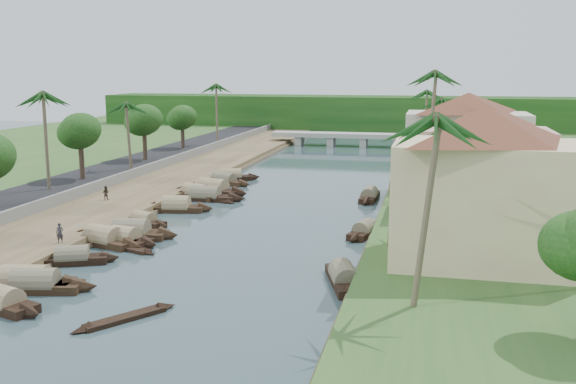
% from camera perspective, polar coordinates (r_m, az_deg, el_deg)
% --- Properties ---
extents(ground, '(220.00, 220.00, 0.00)m').
position_cam_1_polar(ground, '(49.63, -5.90, -5.42)').
color(ground, '#34494E').
rests_on(ground, ground).
extents(left_bank, '(10.00, 180.00, 0.80)m').
position_cam_1_polar(left_bank, '(73.54, -12.74, 0.02)').
color(left_bank, brown).
rests_on(left_bank, ground).
extents(right_bank, '(16.00, 180.00, 1.20)m').
position_cam_1_polar(right_bank, '(66.49, 15.62, -1.07)').
color(right_bank, '#2C5421').
rests_on(right_bank, ground).
extents(road, '(8.00, 180.00, 1.40)m').
position_cam_1_polar(road, '(77.51, -18.43, 0.50)').
color(road, black).
rests_on(road, ground).
extents(retaining_wall, '(0.40, 180.00, 1.10)m').
position_cam_1_polar(retaining_wall, '(75.27, -15.66, 0.87)').
color(retaining_wall, slate).
rests_on(retaining_wall, left_bank).
extents(treeline, '(120.00, 14.00, 8.00)m').
position_cam_1_polar(treeline, '(146.23, 6.81, 6.89)').
color(treeline, '#113A0F').
rests_on(treeline, ground).
extents(bridge, '(28.00, 4.00, 2.40)m').
position_cam_1_polar(bridge, '(118.71, 5.32, 4.92)').
color(bridge, gray).
rests_on(bridge, ground).
extents(building_near, '(14.85, 14.85, 10.20)m').
position_cam_1_polar(building_near, '(43.84, 17.23, 0.55)').
color(building_near, beige).
rests_on(building_near, right_bank).
extents(building_mid, '(14.11, 14.11, 9.70)m').
position_cam_1_polar(building_mid, '(59.74, 17.09, 2.94)').
color(building_mid, '#CCA890').
rests_on(building_mid, right_bank).
extents(building_far, '(15.59, 15.59, 10.20)m').
position_cam_1_polar(building_far, '(73.53, 15.57, 4.61)').
color(building_far, beige).
rests_on(building_far, right_bank).
extents(building_distant, '(12.62, 12.62, 9.20)m').
position_cam_1_polar(building_distant, '(93.51, 15.65, 5.54)').
color(building_distant, beige).
rests_on(building_distant, right_bank).
extents(sampan_0, '(8.27, 3.33, 2.15)m').
position_cam_1_polar(sampan_0, '(44.06, -21.54, -7.69)').
color(sampan_0, black).
rests_on(sampan_0, ground).
extents(sampan_1, '(6.79, 3.48, 2.01)m').
position_cam_1_polar(sampan_1, '(41.60, -24.03, -8.98)').
color(sampan_1, black).
rests_on(sampan_1, ground).
extents(sampan_2, '(8.76, 3.28, 2.26)m').
position_cam_1_polar(sampan_2, '(44.81, -22.34, -7.44)').
color(sampan_2, black).
rests_on(sampan_2, ground).
extents(sampan_3, '(6.82, 3.99, 1.89)m').
position_cam_1_polar(sampan_3, '(49.12, -18.62, -5.63)').
color(sampan_3, black).
rests_on(sampan_3, ground).
extents(sampan_4, '(8.37, 4.07, 2.32)m').
position_cam_1_polar(sampan_4, '(53.66, -16.07, -4.09)').
color(sampan_4, black).
rests_on(sampan_4, ground).
extents(sampan_5, '(6.76, 2.97, 2.12)m').
position_cam_1_polar(sampan_5, '(53.33, -14.38, -4.10)').
color(sampan_5, black).
rests_on(sampan_5, ground).
extents(sampan_6, '(8.43, 2.76, 2.44)m').
position_cam_1_polar(sampan_6, '(55.25, -13.74, -3.54)').
color(sampan_6, black).
rests_on(sampan_6, ground).
extents(sampan_7, '(6.35, 3.69, 1.76)m').
position_cam_1_polar(sampan_7, '(59.32, -12.70, -2.54)').
color(sampan_7, black).
rests_on(sampan_7, ground).
extents(sampan_8, '(7.71, 2.99, 2.32)m').
position_cam_1_polar(sampan_8, '(64.52, -9.87, -1.34)').
color(sampan_8, black).
rests_on(sampan_8, ground).
extents(sampan_9, '(9.18, 2.10, 2.30)m').
position_cam_1_polar(sampan_9, '(69.56, -7.38, -0.39)').
color(sampan_9, black).
rests_on(sampan_9, ground).
extents(sampan_10, '(8.45, 4.99, 2.31)m').
position_cam_1_polar(sampan_10, '(70.89, -8.20, -0.20)').
color(sampan_10, black).
rests_on(sampan_10, ground).
extents(sampan_11, '(9.36, 4.05, 2.57)m').
position_cam_1_polar(sampan_11, '(73.29, -6.68, 0.20)').
color(sampan_11, black).
rests_on(sampan_11, ground).
extents(sampan_12, '(8.35, 4.53, 2.02)m').
position_cam_1_polar(sampan_12, '(79.20, -5.74, 1.01)').
color(sampan_12, black).
rests_on(sampan_12, ground).
extents(sampan_13, '(7.68, 4.22, 2.10)m').
position_cam_1_polar(sampan_13, '(81.96, -5.09, 1.35)').
color(sampan_13, black).
rests_on(sampan_13, ground).
extents(sampan_14, '(3.95, 8.28, 2.02)m').
position_cam_1_polar(sampan_14, '(42.45, 5.00, -7.66)').
color(sampan_14, black).
rests_on(sampan_14, ground).
extents(sampan_15, '(2.95, 6.72, 1.83)m').
position_cam_1_polar(sampan_15, '(54.78, 6.82, -3.45)').
color(sampan_15, black).
rests_on(sampan_15, ground).
extents(sampan_16, '(1.82, 7.80, 1.93)m').
position_cam_1_polar(sampan_16, '(69.86, 7.25, -0.35)').
color(sampan_16, black).
rests_on(sampan_16, ground).
extents(canoe_0, '(4.51, 5.85, 0.87)m').
position_cam_1_polar(canoe_0, '(37.77, -14.27, -10.85)').
color(canoe_0, black).
rests_on(canoe_0, ground).
extents(canoe_1, '(5.43, 2.66, 0.88)m').
position_cam_1_polar(canoe_1, '(51.56, -13.93, -4.95)').
color(canoe_1, black).
rests_on(canoe_1, ground).
extents(canoe_2, '(5.12, 2.85, 0.77)m').
position_cam_1_polar(canoe_2, '(68.95, -6.41, -0.74)').
color(canoe_2, black).
rests_on(canoe_2, ground).
extents(palm_0, '(3.20, 3.20, 11.72)m').
position_cam_1_polar(palm_0, '(33.82, 12.03, 6.01)').
color(palm_0, '#6C5E48').
rests_on(palm_0, ground).
extents(palm_1, '(3.20, 3.20, 9.56)m').
position_cam_1_polar(palm_1, '(49.38, 13.43, 4.95)').
color(palm_1, '#6C5E48').
rests_on(palm_1, ground).
extents(palm_2, '(3.20, 3.20, 13.87)m').
position_cam_1_polar(palm_2, '(66.46, 12.63, 10.01)').
color(palm_2, '#6C5E48').
rests_on(palm_2, ground).
extents(palm_3, '(3.20, 3.20, 10.45)m').
position_cam_1_polar(palm_3, '(84.58, 13.32, 7.86)').
color(palm_3, '#6C5E48').
rests_on(palm_3, ground).
extents(palm_5, '(3.20, 3.20, 11.55)m').
position_cam_1_polar(palm_5, '(71.36, -20.97, 7.97)').
color(palm_5, '#6C5E48').
rests_on(palm_5, ground).
extents(palm_6, '(3.20, 3.20, 9.80)m').
position_cam_1_polar(palm_6, '(83.24, -14.05, 7.49)').
color(palm_6, '#6C5E48').
rests_on(palm_6, ground).
extents(palm_7, '(3.20, 3.20, 10.93)m').
position_cam_1_polar(palm_7, '(100.42, 12.15, 8.60)').
color(palm_7, '#6C5E48').
rests_on(palm_7, ground).
extents(palm_8, '(3.20, 3.20, 11.41)m').
position_cam_1_polar(palm_8, '(109.59, -6.40, 9.29)').
color(palm_8, '#6C5E48').
rests_on(palm_8, ground).
extents(tree_3, '(4.59, 4.59, 7.41)m').
position_cam_1_polar(tree_3, '(77.28, -18.01, 5.09)').
color(tree_3, '#4E3B2C').
rests_on(tree_3, ground).
extents(tree_4, '(4.91, 4.91, 7.54)m').
position_cam_1_polar(tree_4, '(91.92, -12.70, 6.19)').
color(tree_4, '#4E3B2C').
rests_on(tree_4, ground).
extents(tree_5, '(4.38, 4.38, 6.68)m').
position_cam_1_polar(tree_5, '(104.70, -9.39, 6.49)').
color(tree_5, '#4E3B2C').
rests_on(tree_5, ground).
extents(tree_6, '(4.97, 4.97, 6.87)m').
position_cam_1_polar(tree_6, '(76.58, 19.22, 4.31)').
color(tree_6, '#4E3B2C').
rests_on(tree_6, ground).
extents(person_near, '(0.64, 0.51, 1.55)m').
position_cam_1_polar(person_near, '(52.01, -19.62, -3.45)').
color(person_near, '#2D2B34').
rests_on(person_near, left_bank).
extents(person_far, '(0.74, 0.60, 1.44)m').
position_cam_1_polar(person_far, '(67.69, -15.90, -0.08)').
color(person_far, '#362B25').
rests_on(person_far, left_bank).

